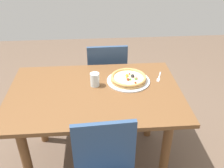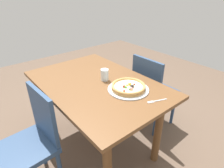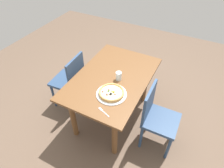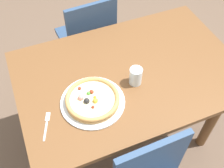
{
  "view_description": "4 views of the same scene",
  "coord_description": "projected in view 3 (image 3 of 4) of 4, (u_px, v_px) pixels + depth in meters",
  "views": [
    {
      "loc": [
        -0.01,
        1.62,
        1.81
      ],
      "look_at": [
        -0.14,
        -0.06,
        0.77
      ],
      "focal_mm": 40.56,
      "sensor_mm": 36.0,
      "label": 1
    },
    {
      "loc": [
        -1.26,
        0.86,
        1.55
      ],
      "look_at": [
        -0.14,
        -0.06,
        0.77
      ],
      "focal_mm": 30.28,
      "sensor_mm": 36.0,
      "label": 2
    },
    {
      "loc": [
        -1.65,
        -0.84,
        2.31
      ],
      "look_at": [
        -0.14,
        -0.06,
        0.77
      ],
      "focal_mm": 31.09,
      "sensor_mm": 36.0,
      "label": 3
    },
    {
      "loc": [
        -0.5,
        -0.95,
        1.95
      ],
      "look_at": [
        -0.14,
        -0.06,
        0.77
      ],
      "focal_mm": 43.54,
      "sensor_mm": 36.0,
      "label": 4
    }
  ],
  "objects": [
    {
      "name": "chair_near",
      "position": [
        157.0,
        116.0,
        2.29
      ],
      "size": [
        0.41,
        0.41,
        0.88
      ],
      "rotation": [
        0.0,
        0.0,
        3.16
      ],
      "color": "navy",
      "rests_on": "ground"
    },
    {
      "name": "chair_far",
      "position": [
        70.0,
        79.0,
        2.79
      ],
      "size": [
        0.42,
        0.42,
        0.88
      ],
      "rotation": [
        0.0,
        0.0,
        0.06
      ],
      "color": "navy",
      "rests_on": "ground"
    },
    {
      "name": "fork",
      "position": [
        103.0,
        111.0,
        2.01
      ],
      "size": [
        0.08,
        0.16,
        0.0
      ],
      "rotation": [
        0.0,
        0.0,
        1.2
      ],
      "color": "silver",
      "rests_on": "dining_table"
    },
    {
      "name": "plate",
      "position": [
        111.0,
        94.0,
        2.2
      ],
      "size": [
        0.35,
        0.35,
        0.01
      ],
      "primitive_type": "cylinder",
      "color": "silver",
      "rests_on": "dining_table"
    },
    {
      "name": "ground_plane",
      "position": [
        112.0,
        115.0,
        2.93
      ],
      "size": [
        6.0,
        6.0,
        0.0
      ],
      "primitive_type": "plane",
      "color": "brown"
    },
    {
      "name": "dining_table",
      "position": [
        112.0,
        84.0,
        2.51
      ],
      "size": [
        1.33,
        0.88,
        0.75
      ],
      "color": "brown",
      "rests_on": "ground"
    },
    {
      "name": "drinking_glass",
      "position": [
        119.0,
        76.0,
        2.36
      ],
      "size": [
        0.07,
        0.07,
        0.11
      ],
      "primitive_type": "cylinder",
      "color": "silver",
      "rests_on": "dining_table"
    },
    {
      "name": "pizza",
      "position": [
        111.0,
        92.0,
        2.18
      ],
      "size": [
        0.29,
        0.29,
        0.05
      ],
      "color": "tan",
      "rests_on": "plate"
    }
  ]
}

